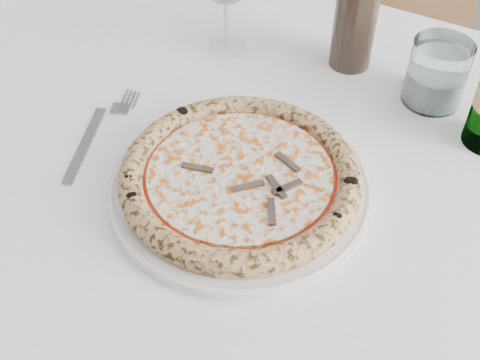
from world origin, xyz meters
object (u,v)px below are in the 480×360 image
Objects in this scene: dining_table at (269,188)px; pizza at (240,176)px; chair_far at (395,17)px; plate at (240,186)px; tumbler at (436,77)px.

pizza is at bearing -90.00° from dining_table.
dining_table is 0.80m from chair_far.
plate is 0.34m from tumbler.
dining_table is 16.03× the size of tumbler.
pizza is at bearing -120.79° from tumbler.
chair_far is (-0.00, 0.79, -0.14)m from dining_table.
dining_table is at bearing -89.74° from chair_far.
chair_far reaches higher than tumbler.
dining_table is at bearing 90.00° from pizza.
plate is (0.00, -0.89, 0.23)m from chair_far.
chair_far is at bearing 90.26° from dining_table.
tumbler is at bearing 47.64° from dining_table.
dining_table is 0.15m from pizza.
plate reaches higher than dining_table.
dining_table is 1.64× the size of chair_far.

